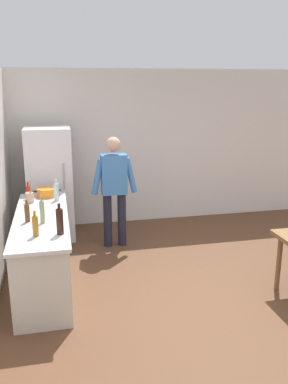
{
  "coord_description": "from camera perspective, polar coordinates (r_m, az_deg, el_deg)",
  "views": [
    {
      "loc": [
        -1.77,
        -4.0,
        2.47
      ],
      "look_at": [
        -0.62,
        1.27,
        1.0
      ],
      "focal_mm": 37.7,
      "sensor_mm": 36.0,
      "label": 1
    }
  ],
  "objects": [
    {
      "name": "bottle_wine_dark",
      "position": [
        4.38,
        -11.83,
        -4.06
      ],
      "size": [
        0.08,
        0.08,
        0.34
      ],
      "color": "black",
      "rests_on": "kitchen_counter"
    },
    {
      "name": "ground_plane",
      "position": [
        5.02,
        10.35,
        -14.47
      ],
      "size": [
        14.0,
        14.0,
        0.0
      ],
      "primitive_type": "plane",
      "color": "brown"
    },
    {
      "name": "refrigerator",
      "position": [
        6.59,
        -13.14,
        1.06
      ],
      "size": [
        0.7,
        0.67,
        1.8
      ],
      "color": "white",
      "rests_on": "ground_plane"
    },
    {
      "name": "kitchen_counter",
      "position": [
        5.21,
        -14.04,
        -8.02
      ],
      "size": [
        0.64,
        2.2,
        0.9
      ],
      "color": "beige",
      "rests_on": "ground_plane"
    },
    {
      "name": "bottle_vinegar_tall",
      "position": [
        4.77,
        -14.21,
        -2.73
      ],
      "size": [
        0.06,
        0.06,
        0.32
      ],
      "color": "gray",
      "rests_on": "kitchen_counter"
    },
    {
      "name": "utensil_jar",
      "position": [
        5.63,
        -15.85,
        -0.69
      ],
      "size": [
        0.11,
        0.11,
        0.32
      ],
      "color": "tan",
      "rests_on": "kitchen_counter"
    },
    {
      "name": "cooking_pot",
      "position": [
        5.89,
        -13.56,
        -0.03
      ],
      "size": [
        0.4,
        0.28,
        0.12
      ],
      "color": "orange",
      "rests_on": "kitchen_counter"
    },
    {
      "name": "bottle_beer_brown",
      "position": [
        4.87,
        -16.2,
        -2.87
      ],
      "size": [
        0.06,
        0.06,
        0.26
      ],
      "color": "#5B3314",
      "rests_on": "kitchen_counter"
    },
    {
      "name": "bottle_sauce_red",
      "position": [
        5.83,
        -16.05,
        -0.01
      ],
      "size": [
        0.06,
        0.06,
        0.24
      ],
      "color": "#B22319",
      "rests_on": "kitchen_counter"
    },
    {
      "name": "wall_back",
      "position": [
        7.31,
        1.81,
        6.42
      ],
      "size": [
        6.4,
        0.12,
        2.7
      ],
      "primitive_type": "cube",
      "color": "silver",
      "rests_on": "ground_plane"
    },
    {
      "name": "person",
      "position": [
        6.09,
        -4.25,
        1.03
      ],
      "size": [
        0.7,
        0.22,
        1.7
      ],
      "color": "#1E1E2D",
      "rests_on": "ground_plane"
    },
    {
      "name": "bottle_water_clear",
      "position": [
        5.64,
        -12.26,
        0.05
      ],
      "size": [
        0.07,
        0.07,
        0.3
      ],
      "color": "silver",
      "rests_on": "kitchen_counter"
    },
    {
      "name": "bottle_oil_amber",
      "position": [
        4.39,
        -15.12,
        -4.63
      ],
      "size": [
        0.06,
        0.06,
        0.28
      ],
      "color": "#996619",
      "rests_on": "kitchen_counter"
    }
  ]
}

